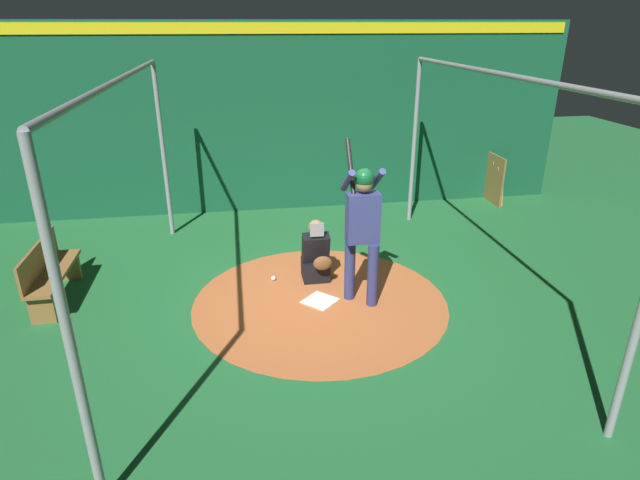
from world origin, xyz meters
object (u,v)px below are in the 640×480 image
Objects in this scene: batter at (362,222)px; bench at (49,272)px; bat_rack at (491,178)px; baseball_0 at (273,278)px; catcher at (316,257)px; home_plate at (320,301)px.

batter reaches higher than bench.
baseball_0 is at bearing -57.70° from bat_rack.
catcher is 0.84× the size of bat_rack.
bench is at bearing -89.91° from catcher.
bat_rack reaches higher than catcher.
home_plate is 1.32m from batter.
bat_rack is 0.78× the size of bench.
catcher reaches higher than baseball_0.
bat_rack is (-4.03, 3.91, -0.71)m from batter.
bat_rack reaches higher than bench.
baseball_0 is (-0.07, 3.14, -0.39)m from bench.
bat_rack is 8.85m from bench.
bench is (-0.75, -4.30, -0.76)m from batter.
home_plate is 5.99m from bat_rack.
home_plate is 0.28× the size of bench.
catcher is at bearing 84.25° from baseball_0.
baseball_0 is at bearing -95.75° from catcher.
bat_rack is at bearing 135.86° from batter.
catcher is 0.74m from baseball_0.
batter is at bearing 34.13° from catcher.
baseball_0 is at bearing 91.31° from bench.
home_plate is 0.42× the size of catcher.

